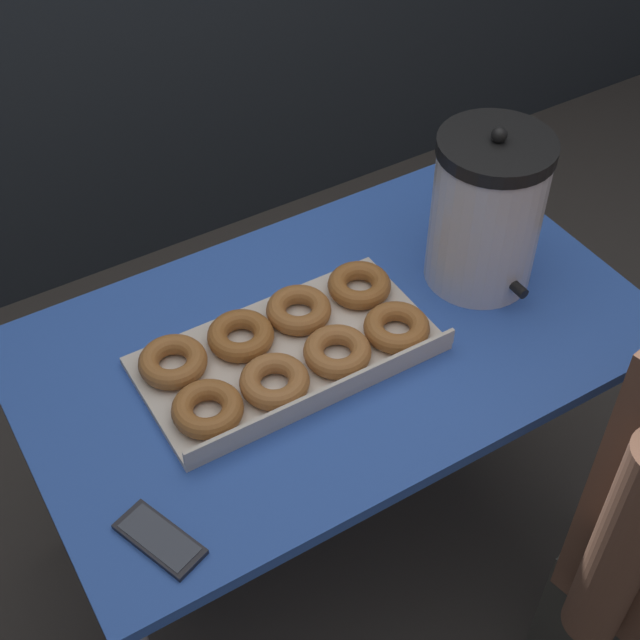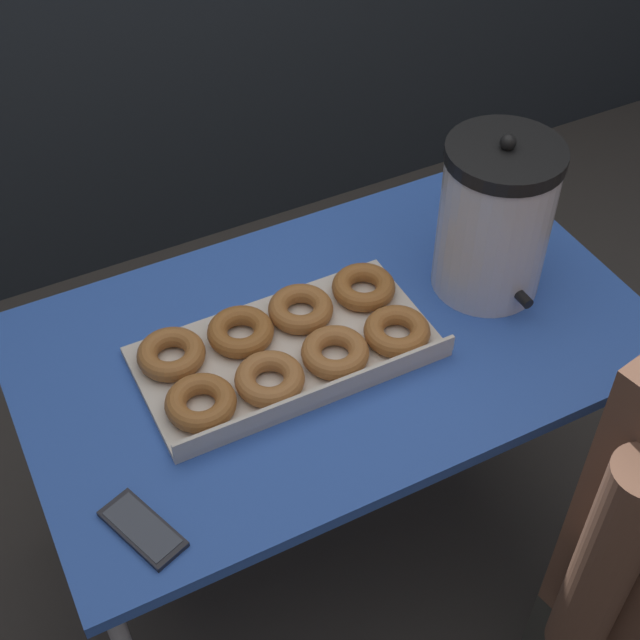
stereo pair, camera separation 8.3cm
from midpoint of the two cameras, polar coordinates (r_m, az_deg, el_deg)
ground_plane at (r=2.32m, az=1.77°, el=-13.61°), size 12.00×12.00×0.00m
folding_table at (r=1.78m, az=2.24°, el=-2.24°), size 1.22×0.73×0.72m
donut_box at (r=1.69m, az=-0.70°, el=-1.74°), size 0.57×0.31×0.06m
coffee_urn at (r=1.79m, az=12.42°, el=6.34°), size 0.23×0.26×0.36m
cell_phone at (r=1.49m, az=-9.68°, el=-13.08°), size 0.11×0.17×0.01m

